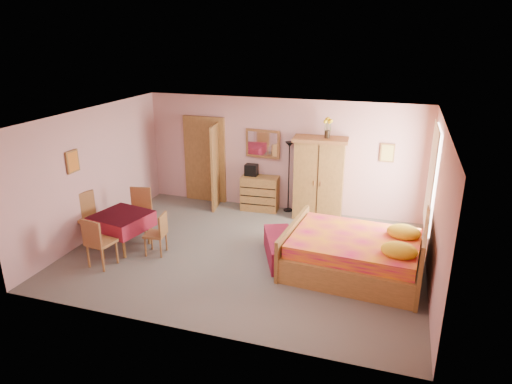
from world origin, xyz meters
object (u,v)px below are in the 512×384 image
(wardrobe, at_px, (319,179))
(chair_south, at_px, (101,242))
(stereo, at_px, (251,170))
(sunflower_vase, at_px, (328,128))
(chair_west, at_px, (92,219))
(chair_east, at_px, (155,234))
(bed, at_px, (355,243))
(floor_lamp, at_px, (289,177))
(wall_mirror, at_px, (263,144))
(chair_north, at_px, (139,212))
(dining_table, at_px, (123,231))
(chest_of_drawers, at_px, (260,193))
(bench, at_px, (280,249))

(wardrobe, distance_m, chair_south, 4.75)
(stereo, relative_size, sunflower_vase, 0.65)
(chair_west, relative_size, chair_east, 1.25)
(bed, bearing_deg, floor_lamp, 130.48)
(floor_lamp, distance_m, wardrobe, 0.76)
(wall_mirror, relative_size, stereo, 2.91)
(wall_mirror, bearing_deg, chair_south, -112.20)
(chair_north, bearing_deg, chair_east, 127.30)
(sunflower_vase, distance_m, chair_east, 4.19)
(dining_table, xyz_separation_m, chair_east, (0.75, -0.06, 0.06))
(chair_south, bearing_deg, bed, 23.85)
(wall_mirror, bearing_deg, chair_north, -125.75)
(wall_mirror, distance_m, chair_east, 3.41)
(dining_table, bearing_deg, wardrobe, 38.61)
(wall_mirror, height_order, chair_north, wall_mirror)
(wardrobe, height_order, chair_south, wardrobe)
(stereo, xyz_separation_m, wardrobe, (1.60, -0.09, -0.03))
(wall_mirror, relative_size, chair_south, 0.89)
(chest_of_drawers, bearing_deg, floor_lamp, 8.03)
(stereo, bearing_deg, chair_north, -129.39)
(chair_north, bearing_deg, dining_table, 80.74)
(bed, relative_size, chair_south, 2.49)
(floor_lamp, xyz_separation_m, chair_north, (-2.62, -2.22, -0.35))
(floor_lamp, height_order, wardrobe, wardrobe)
(dining_table, xyz_separation_m, chair_south, (0.07, -0.76, 0.12))
(wall_mirror, height_order, bench, wall_mirror)
(chair_east, bearing_deg, chair_west, 80.83)
(floor_lamp, bearing_deg, sunflower_vase, -11.22)
(chest_of_drawers, height_order, bed, bed)
(wall_mirror, bearing_deg, chair_west, -126.79)
(sunflower_vase, relative_size, chair_east, 0.55)
(chest_of_drawers, bearing_deg, dining_table, -129.15)
(floor_lamp, xyz_separation_m, chair_south, (-2.53, -3.60, -0.36))
(sunflower_vase, xyz_separation_m, dining_table, (-3.46, -2.67, -1.72))
(wall_mirror, distance_m, chair_south, 4.27)
(wall_mirror, height_order, chair_south, wall_mirror)
(chest_of_drawers, xyz_separation_m, dining_table, (-1.95, -2.71, -0.06))
(stereo, relative_size, chair_east, 0.35)
(bed, height_order, bench, bed)
(stereo, xyz_separation_m, chair_west, (-2.39, -2.77, -0.44))
(sunflower_vase, bearing_deg, bed, -67.91)
(bench, bearing_deg, chair_north, 176.43)
(chest_of_drawers, xyz_separation_m, bed, (2.44, -2.32, 0.13))
(stereo, xyz_separation_m, chair_east, (-0.98, -2.81, -0.54))
(floor_lamp, bearing_deg, bench, -79.37)
(wall_mirror, distance_m, bed, 3.66)
(sunflower_vase, distance_m, chair_south, 5.08)
(chest_of_drawers, distance_m, sunflower_vase, 2.25)
(sunflower_vase, bearing_deg, stereo, 177.45)
(bed, bearing_deg, chair_south, -160.67)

